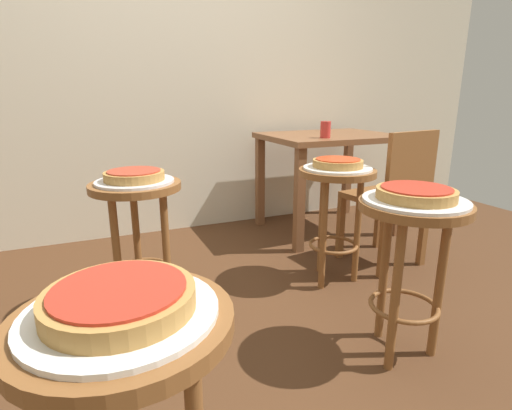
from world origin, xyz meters
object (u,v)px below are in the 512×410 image
(stool_foreground, at_px, (129,388))
(dining_table, at_px, (328,150))
(cup_near_edge, at_px, (325,130))
(serving_plate_foreground, at_px, (121,312))
(pizza_middle, at_px, (416,193))
(wooden_chair, at_px, (393,193))
(serving_plate_middle, at_px, (415,200))
(pizza_foreground, at_px, (120,299))
(stool_middle, at_px, (411,242))
(serving_plate_rear, at_px, (135,181))
(pizza_rear, at_px, (134,175))
(stool_rear, at_px, (138,216))
(serving_plate_leftside, at_px, (338,168))
(stool_leftside, at_px, (336,198))
(pizza_leftside, at_px, (338,163))

(stool_foreground, xyz_separation_m, dining_table, (1.69, 1.88, 0.14))
(dining_table, height_order, cup_near_edge, cup_near_edge)
(stool_foreground, height_order, serving_plate_foreground, serving_plate_foreground)
(pizza_middle, distance_m, wooden_chair, 0.96)
(serving_plate_middle, height_order, cup_near_edge, cup_near_edge)
(pizza_foreground, relative_size, stool_middle, 0.42)
(serving_plate_rear, xyz_separation_m, pizza_rear, (-0.00, 0.00, 0.03))
(serving_plate_rear, height_order, dining_table, dining_table)
(stool_middle, distance_m, serving_plate_rear, 1.23)
(cup_near_edge, bearing_deg, pizza_middle, -107.90)
(stool_rear, height_order, cup_near_edge, cup_near_edge)
(serving_plate_middle, bearing_deg, stool_rear, 140.24)
(serving_plate_leftside, height_order, pizza_rear, pizza_rear)
(serving_plate_middle, relative_size, pizza_rear, 1.44)
(stool_foreground, distance_m, serving_plate_rear, 1.20)
(stool_foreground, relative_size, pizza_middle, 2.24)
(serving_plate_middle, xyz_separation_m, serving_plate_leftside, (0.12, 0.69, 0.00))
(stool_foreground, xyz_separation_m, pizza_foreground, (0.00, 0.00, 0.20))
(stool_leftside, distance_m, wooden_chair, 0.45)
(serving_plate_middle, bearing_deg, wooden_chair, 52.33)
(serving_plate_foreground, relative_size, stool_rear, 0.55)
(stool_foreground, xyz_separation_m, serving_plate_rear, (0.17, 1.18, 0.17))
(serving_plate_rear, height_order, wooden_chair, wooden_chair)
(pizza_foreground, xyz_separation_m, pizza_rear, (0.17, 1.18, -0.00))
(stool_foreground, distance_m, cup_near_edge, 2.28)
(pizza_foreground, distance_m, pizza_rear, 1.19)
(serving_plate_leftside, distance_m, pizza_rear, 1.06)
(serving_plate_middle, relative_size, pizza_middle, 1.33)
(serving_plate_middle, bearing_deg, stool_middle, -26.57)
(serving_plate_foreground, bearing_deg, stool_middle, 20.03)
(pizza_foreground, distance_m, wooden_chair, 2.04)
(pizza_foreground, distance_m, pizza_middle, 1.17)
(stool_foreground, relative_size, cup_near_edge, 5.78)
(pizza_leftside, height_order, stool_rear, pizza_leftside)
(pizza_leftside, xyz_separation_m, stool_rear, (-1.06, 0.09, -0.20))
(pizza_foreground, relative_size, serving_plate_leftside, 0.74)
(stool_leftside, bearing_deg, pizza_foreground, -138.27)
(stool_leftside, bearing_deg, pizza_rear, 175.39)
(serving_plate_middle, relative_size, wooden_chair, 0.46)
(serving_plate_leftside, bearing_deg, cup_near_edge, 63.58)
(dining_table, bearing_deg, stool_leftside, -120.20)
(pizza_middle, height_order, wooden_chair, wooden_chair)
(pizza_foreground, height_order, pizza_rear, same)
(pizza_middle, relative_size, cup_near_edge, 2.58)
(cup_near_edge, bearing_deg, serving_plate_leftside, -116.42)
(stool_middle, distance_m, serving_plate_leftside, 0.72)
(serving_plate_foreground, relative_size, serving_plate_rear, 1.01)
(stool_rear, bearing_deg, serving_plate_leftside, -4.61)
(serving_plate_foreground, distance_m, pizza_foreground, 0.03)
(stool_foreground, bearing_deg, pizza_foreground, 0.00)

